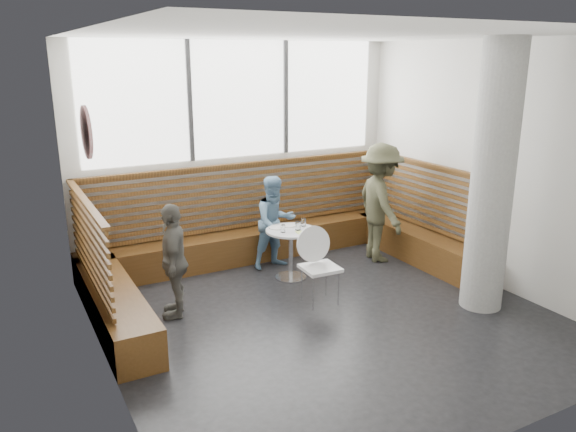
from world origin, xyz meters
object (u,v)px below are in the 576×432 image
cafe_chair (317,259)px  adult_man (381,203)px  child_back (275,222)px  cafe_table (291,244)px  child_left (174,260)px  concrete_column (493,179)px

cafe_chair → adult_man: size_ratio=0.54×
cafe_chair → child_back: bearing=89.1°
cafe_table → child_left: 1.79m
cafe_table → concrete_column: bearing=-48.9°
concrete_column → child_back: size_ratio=2.37×
concrete_column → child_left: concrete_column is taller
child_back → concrete_column: bearing=-59.8°
cafe_table → adult_man: adult_man is taller
cafe_table → child_left: bearing=-168.6°
child_back → child_left: size_ratio=0.99×
cafe_table → child_back: (0.01, 0.49, 0.17)m
cafe_table → cafe_chair: cafe_chair is taller
cafe_table → cafe_chair: size_ratio=0.74×
child_back → child_left: child_left is taller
concrete_column → adult_man: (-0.11, 1.92, -0.72)m
cafe_table → child_back: bearing=88.9°
concrete_column → adult_man: size_ratio=1.81×
cafe_table → child_back: size_ratio=0.52×
adult_man → child_back: size_ratio=1.31×
adult_man → child_left: size_ratio=1.29×
adult_man → child_back: 1.61m
concrete_column → child_back: bearing=124.5°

